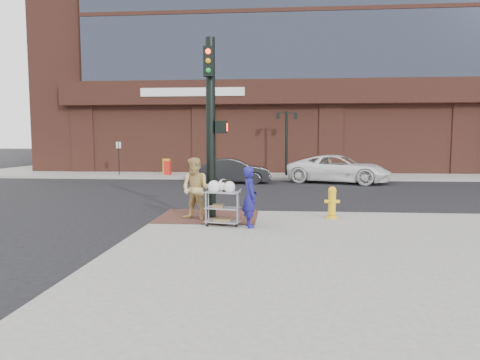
# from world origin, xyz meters

# --- Properties ---
(ground) EXTENTS (220.00, 220.00, 0.00)m
(ground) POSITION_xyz_m (0.00, 0.00, 0.00)
(ground) COLOR black
(ground) RESTS_ON ground
(sidewalk_far) EXTENTS (65.00, 36.00, 0.15)m
(sidewalk_far) POSITION_xyz_m (12.50, 32.00, 0.07)
(sidewalk_far) COLOR gray
(sidewalk_far) RESTS_ON ground
(brick_curb_ramp) EXTENTS (2.80, 2.40, 0.01)m
(brick_curb_ramp) POSITION_xyz_m (-0.60, 0.90, 0.16)
(brick_curb_ramp) COLOR #4D2D24
(brick_curb_ramp) RESTS_ON sidewalk_near
(bank_building) EXTENTS (42.00, 26.00, 28.00)m
(bank_building) POSITION_xyz_m (5.00, 31.00, 14.15)
(bank_building) COLOR brown
(bank_building) RESTS_ON sidewalk_far
(lamp_post) EXTENTS (1.32, 0.22, 4.00)m
(lamp_post) POSITION_xyz_m (2.00, 16.00, 2.62)
(lamp_post) COLOR black
(lamp_post) RESTS_ON sidewalk_far
(parking_sign) EXTENTS (0.05, 0.05, 2.20)m
(parking_sign) POSITION_xyz_m (-8.50, 15.00, 1.25)
(parking_sign) COLOR black
(parking_sign) RESTS_ON sidewalk_far
(traffic_signal_pole) EXTENTS (0.61, 0.51, 5.00)m
(traffic_signal_pole) POSITION_xyz_m (-0.48, 0.77, 2.83)
(traffic_signal_pole) COLOR black
(traffic_signal_pole) RESTS_ON sidewalk_near
(woman_blue) EXTENTS (0.51, 0.64, 1.53)m
(woman_blue) POSITION_xyz_m (0.68, -0.50, 0.92)
(woman_blue) COLOR navy
(woman_blue) RESTS_ON sidewalk_near
(pedestrian_tan) EXTENTS (1.02, 0.92, 1.72)m
(pedestrian_tan) POSITION_xyz_m (-0.87, 0.40, 1.01)
(pedestrian_tan) COLOR tan
(pedestrian_tan) RESTS_ON sidewalk_near
(sedan_dark) EXTENTS (4.21, 1.70, 1.36)m
(sedan_dark) POSITION_xyz_m (-0.99, 12.07, 0.68)
(sedan_dark) COLOR black
(sedan_dark) RESTS_ON ground
(minivan_white) EXTENTS (6.05, 4.22, 1.54)m
(minivan_white) POSITION_xyz_m (4.81, 12.76, 0.77)
(minivan_white) COLOR white
(minivan_white) RESTS_ON ground
(utility_cart) EXTENTS (0.94, 0.66, 1.18)m
(utility_cart) POSITION_xyz_m (-0.03, -0.35, 0.69)
(utility_cart) COLOR gray
(utility_cart) RESTS_ON sidewalk_near
(fire_hydrant) EXTENTS (0.42, 0.30, 0.90)m
(fire_hydrant) POSITION_xyz_m (2.90, 0.91, 0.61)
(fire_hydrant) COLOR yellow
(fire_hydrant) RESTS_ON sidewalk_near
(newsbox_red) EXTENTS (0.42, 0.39, 0.89)m
(newsbox_red) POSITION_xyz_m (-5.51, 15.48, 0.60)
(newsbox_red) COLOR red
(newsbox_red) RESTS_ON sidewalk_far
(newsbox_yellow) EXTENTS (0.45, 0.41, 1.03)m
(newsbox_yellow) POSITION_xyz_m (-5.61, 15.61, 0.66)
(newsbox_yellow) COLOR gold
(newsbox_yellow) RESTS_ON sidewalk_far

